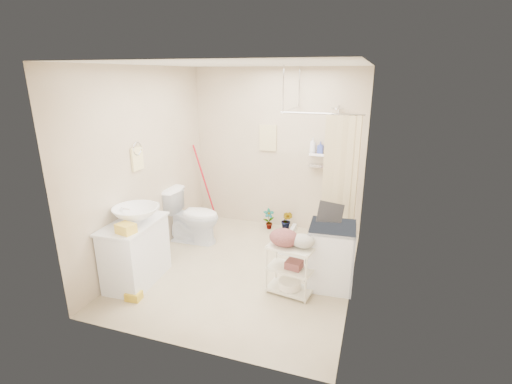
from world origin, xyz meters
TOP-DOWN VIEW (x-y plane):
  - floor at (0.00, 0.00)m, footprint 3.20×3.20m
  - ceiling at (0.00, 0.00)m, footprint 2.80×3.20m
  - wall_back at (0.00, 1.60)m, footprint 2.80×0.04m
  - wall_front at (0.00, -1.60)m, footprint 2.80×0.04m
  - wall_left at (-1.40, 0.00)m, footprint 0.04×3.20m
  - wall_right at (1.40, 0.00)m, footprint 0.04×3.20m
  - vanity at (-1.16, -0.71)m, footprint 0.55×0.92m
  - sink at (-1.13, -0.67)m, footprint 0.68×0.68m
  - counter_basket at (-1.04, -0.99)m, footprint 0.23×0.19m
  - floor_basket at (-0.96, -1.08)m, footprint 0.26×0.21m
  - toilet at (-1.04, 0.56)m, footprint 0.84×0.50m
  - mop at (-1.26, 1.42)m, footprint 0.17×0.17m
  - potted_plant_a at (-0.06, 1.37)m, footprint 0.22×0.19m
  - potted_plant_b at (0.24, 1.40)m, footprint 0.22×0.19m
  - hanging_towel at (-0.15, 1.58)m, footprint 0.28×0.03m
  - towel_ring at (-1.38, -0.20)m, footprint 0.04×0.22m
  - tp_holder at (-1.36, 0.05)m, footprint 0.08×0.12m
  - shower at (0.85, 1.05)m, footprint 1.10×1.10m
  - shampoo_bottle_a at (0.59, 1.52)m, footprint 0.09×0.09m
  - shampoo_bottle_b at (0.71, 1.54)m, footprint 0.09×0.09m
  - washing_machine at (1.14, -0.03)m, footprint 0.57×0.59m
  - laundry_rack at (0.71, -0.37)m, footprint 0.57×0.39m
  - ironing_board at (1.04, -0.01)m, footprint 0.31×0.12m

SIDE VIEW (x-z plane):
  - floor at x=0.00m, z-range 0.00..0.00m
  - floor_basket at x=-0.96m, z-range 0.00..0.13m
  - potted_plant_b at x=0.24m, z-range 0.00..0.35m
  - potted_plant_a at x=-0.06m, z-range 0.00..0.35m
  - laundry_rack at x=0.71m, z-range 0.00..0.73m
  - washing_machine at x=1.14m, z-range 0.00..0.78m
  - vanity at x=-1.16m, z-range 0.00..0.79m
  - toilet at x=-1.04m, z-range 0.00..0.84m
  - ironing_board at x=1.04m, z-range 0.00..1.06m
  - mop at x=-1.26m, z-range 0.00..1.35m
  - tp_holder at x=-1.36m, z-range 0.65..0.79m
  - counter_basket at x=-1.04m, z-range 0.79..0.90m
  - sink at x=-1.13m, z-range 0.79..0.98m
  - shower at x=0.85m, z-range 0.00..2.10m
  - wall_back at x=0.00m, z-range 0.00..2.60m
  - wall_front at x=0.00m, z-range 0.00..2.60m
  - wall_left at x=-1.40m, z-range 0.00..2.60m
  - wall_right at x=1.40m, z-range 0.00..2.60m
  - shampoo_bottle_b at x=0.71m, z-range 1.32..1.50m
  - shampoo_bottle_a at x=0.59m, z-range 1.32..1.55m
  - towel_ring at x=-1.38m, z-range 1.30..1.64m
  - hanging_towel at x=-0.15m, z-range 1.29..1.71m
  - ceiling at x=0.00m, z-range 2.58..2.62m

